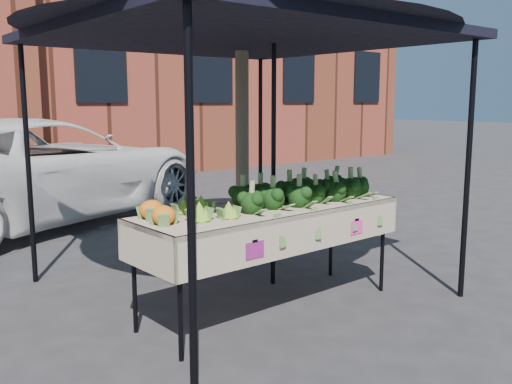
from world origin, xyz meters
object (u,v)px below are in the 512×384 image
at_px(vehicle, 32,31).
at_px(street_tree, 242,72).
at_px(table, 271,259).
at_px(canopy, 239,146).

xyz_separation_m(vehicle, street_tree, (0.97, -3.65, -0.69)).
xyz_separation_m(table, street_tree, (0.70, 1.30, 1.63)).
bearing_deg(table, street_tree, 61.71).
bearing_deg(street_tree, canopy, -129.48).
xyz_separation_m(canopy, vehicle, (-0.40, 4.35, 1.40)).
bearing_deg(canopy, table, -101.71).
height_order(table, vehicle, vehicle).
distance_m(table, canopy, 1.11).
distance_m(table, vehicle, 5.47).
bearing_deg(vehicle, street_tree, 173.99).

